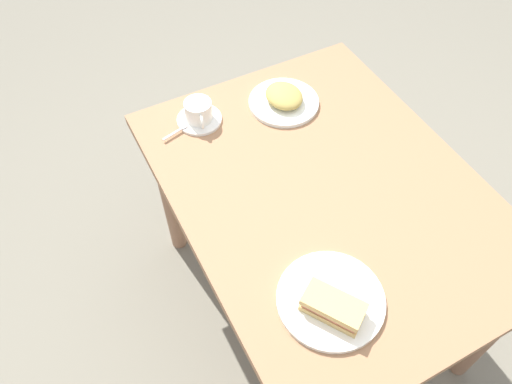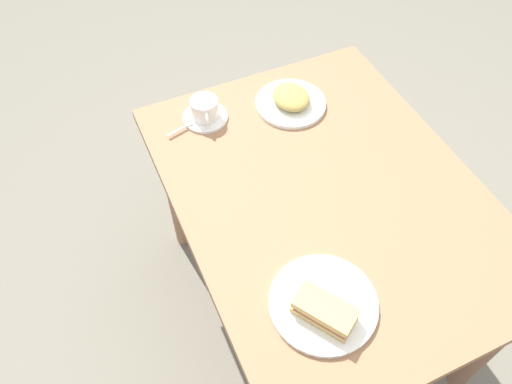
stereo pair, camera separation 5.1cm
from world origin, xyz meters
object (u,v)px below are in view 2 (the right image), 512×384
(sandwich_front, at_px, (325,311))
(coffee_cup, at_px, (205,108))
(coffee_saucer, at_px, (205,117))
(sandwich_plate, at_px, (323,303))
(side_plate, at_px, (291,103))
(spoon, at_px, (185,126))
(dining_table, at_px, (324,213))

(sandwich_front, bearing_deg, coffee_cup, 1.16)
(coffee_saucer, bearing_deg, sandwich_plate, -177.53)
(sandwich_front, bearing_deg, side_plate, -20.70)
(sandwich_plate, distance_m, coffee_cup, 0.74)
(spoon, bearing_deg, sandwich_front, -172.99)
(dining_table, bearing_deg, spoon, 35.66)
(dining_table, height_order, sandwich_plate, sandwich_plate)
(coffee_cup, distance_m, spoon, 0.09)
(coffee_cup, bearing_deg, dining_table, -153.04)
(sandwich_plate, distance_m, coffee_saucer, 0.74)
(spoon, bearing_deg, coffee_saucer, -75.07)
(coffee_saucer, bearing_deg, dining_table, -153.16)
(coffee_cup, relative_size, side_plate, 0.50)
(side_plate, bearing_deg, dining_table, 170.15)
(sandwich_plate, xyz_separation_m, coffee_saucer, (0.74, 0.03, -0.00))
(sandwich_front, relative_size, side_plate, 0.70)
(sandwich_front, xyz_separation_m, side_plate, (0.71, -0.27, -0.03))
(dining_table, height_order, spoon, spoon)
(dining_table, bearing_deg, sandwich_front, 148.80)
(dining_table, bearing_deg, coffee_saucer, 26.84)
(dining_table, distance_m, side_plate, 0.40)
(sandwich_front, xyz_separation_m, coffee_cup, (0.77, 0.02, 0.01))
(side_plate, bearing_deg, coffee_cup, 78.82)
(sandwich_front, height_order, coffee_saucer, sandwich_front)
(coffee_cup, bearing_deg, coffee_saucer, -11.81)
(sandwich_front, bearing_deg, dining_table, -31.20)
(dining_table, relative_size, coffee_cup, 9.64)
(sandwich_front, relative_size, coffee_saucer, 1.13)
(coffee_cup, distance_m, side_plate, 0.29)
(dining_table, distance_m, coffee_cup, 0.51)
(coffee_cup, height_order, side_plate, coffee_cup)
(dining_table, relative_size, spoon, 11.65)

